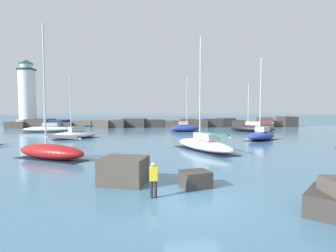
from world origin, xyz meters
The scene contains 13 objects.
ground_plane centered at (0.00, 0.00, 0.00)m, with size 600.00×600.00×0.00m, color teal.
open_sea_beyond centered at (0.00, 108.44, 0.00)m, with size 400.00×116.00×0.01m.
breakwater_jetty centered at (0.09, 48.41, 0.86)m, with size 64.80×6.86×2.33m.
lighthouse centered at (-28.48, 49.25, 6.52)m, with size 4.73×4.73×14.90m.
foreground_rocks centered at (2.88, -1.08, 0.62)m, with size 11.65×9.10×1.39m.
sailboat_moored_0 centered at (4.54, 35.40, 0.71)m, with size 5.24×2.05×9.83m.
sailboat_moored_1 centered at (-11.90, 25.44, 0.59)m, with size 6.42×5.48×8.60m.
sailboat_moored_2 centered at (3.31, 13.48, 0.64)m, with size 5.32×8.48×10.83m.
sailboat_moored_3 centered at (12.47, 21.40, 0.68)m, with size 5.54×5.06×10.36m.
sailboat_moored_4 centered at (16.31, 34.08, 0.69)m, with size 7.43×7.16×8.39m.
sailboat_moored_6 centered at (-9.59, 10.17, 0.64)m, with size 6.70×4.85×10.63m.
sailboat_moored_8 centered at (-19.48, 36.48, 0.59)m, with size 8.39×2.34×7.03m.
person_on_rocks centered at (-1.73, 0.44, 0.88)m, with size 0.36×0.22×1.60m.
Camera 1 is at (-1.96, -10.86, 3.86)m, focal length 28.00 mm.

